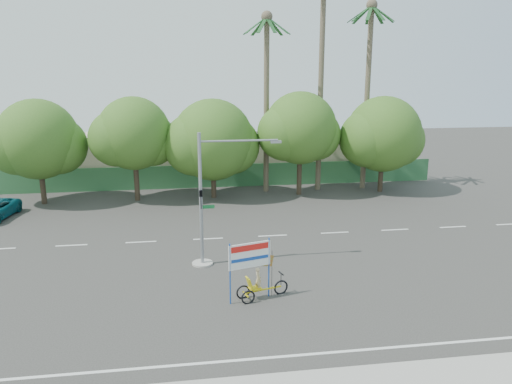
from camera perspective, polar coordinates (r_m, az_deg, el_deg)
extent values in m
plane|color=#33302D|center=(23.45, 0.53, -11.57)|extent=(120.00, 120.00, 0.00)
cube|color=#336B3D|center=(43.49, -3.84, 1.87)|extent=(38.00, 0.08, 2.00)
cube|color=beige|center=(48.06, -16.29, 3.72)|extent=(12.00, 8.00, 4.00)
cube|color=beige|center=(48.95, 5.12, 4.16)|extent=(14.00, 8.00, 3.60)
cylinder|color=#473828|center=(41.20, -23.24, 1.15)|extent=(0.40, 0.40, 3.52)
sphere|color=#2D5719|center=(40.67, -23.67, 5.54)|extent=(6.00, 6.00, 6.00)
sphere|color=#2D5719|center=(40.70, -21.65, 4.94)|extent=(4.32, 4.32, 4.32)
sphere|color=#2D5719|center=(40.85, -25.54, 4.93)|extent=(4.56, 4.56, 4.56)
cylinder|color=#473828|center=(39.93, -13.51, 1.69)|extent=(0.40, 0.40, 3.74)
sphere|color=#2D5719|center=(39.37, -13.79, 6.53)|extent=(5.60, 5.60, 5.60)
sphere|color=#2D5719|center=(39.65, -11.88, 5.81)|extent=(4.03, 4.03, 4.03)
sphere|color=#2D5719|center=(39.31, -15.63, 5.90)|extent=(4.26, 4.26, 4.26)
cylinder|color=#473828|center=(39.87, -4.88, 1.69)|extent=(0.40, 0.40, 3.30)
sphere|color=#2D5719|center=(39.34, -4.97, 5.96)|extent=(6.40, 6.40, 6.40)
sphere|color=#2D5719|center=(39.83, -2.90, 5.33)|extent=(4.61, 4.61, 4.61)
sphere|color=#2D5719|center=(39.08, -7.05, 5.41)|extent=(4.86, 4.86, 4.86)
cylinder|color=#473828|center=(40.82, 4.97, 2.38)|extent=(0.40, 0.40, 3.87)
sphere|color=#2D5719|center=(40.26, 5.08, 7.30)|extent=(5.80, 5.80, 5.80)
sphere|color=#2D5719|center=(40.94, 6.75, 6.50)|extent=(4.18, 4.18, 4.18)
sphere|color=#2D5719|center=(39.78, 3.31, 6.74)|extent=(4.41, 4.41, 4.41)
cylinder|color=#473828|center=(43.00, 14.09, 2.31)|extent=(0.40, 0.40, 3.43)
sphere|color=#2D5719|center=(42.50, 14.34, 6.43)|extent=(6.20, 6.20, 6.20)
sphere|color=#2D5719|center=(43.39, 15.86, 5.75)|extent=(4.46, 4.46, 4.46)
sphere|color=#2D5719|center=(41.79, 12.67, 5.97)|extent=(4.71, 4.71, 4.71)
cylinder|color=#70604C|center=(41.97, 7.40, 11.68)|extent=(0.44, 0.44, 17.00)
cylinder|color=#70604C|center=(43.27, 12.55, 10.21)|extent=(0.44, 0.44, 15.00)
sphere|color=#70604C|center=(43.46, 13.11, 20.11)|extent=(0.90, 0.90, 0.90)
cube|color=#1C4C21|center=(43.73, 14.27, 19.14)|extent=(1.91, 0.28, 1.36)
cube|color=#1C4C21|center=(44.21, 13.68, 19.11)|extent=(1.65, 1.44, 1.36)
cube|color=#1C4C21|center=(44.31, 12.81, 19.14)|extent=(0.61, 1.93, 1.36)
cube|color=#1C4C21|center=(43.99, 12.05, 19.22)|extent=(1.20, 1.80, 1.36)
cube|color=#1C4C21|center=(43.39, 11.74, 19.31)|extent=(1.89, 0.92, 1.36)
cube|color=#1C4C21|center=(42.79, 12.05, 19.38)|extent=(1.89, 0.92, 1.36)
cube|color=#1C4C21|center=(42.47, 12.85, 19.38)|extent=(1.20, 1.80, 1.36)
cube|color=#1C4C21|center=(42.59, 13.75, 19.32)|extent=(0.61, 1.93, 1.36)
cube|color=#1C4C21|center=(43.09, 14.31, 19.22)|extent=(1.65, 1.44, 1.36)
cylinder|color=#70604C|center=(41.08, 1.19, 9.65)|extent=(0.44, 0.44, 14.00)
sphere|color=#70604C|center=(41.14, 1.25, 19.41)|extent=(0.90, 0.90, 0.90)
cube|color=#1C4C21|center=(41.25, 2.60, 18.47)|extent=(1.91, 0.28, 1.36)
cube|color=#1C4C21|center=(41.80, 2.12, 18.41)|extent=(1.65, 1.44, 1.36)
cube|color=#1C4C21|center=(42.02, 1.25, 18.40)|extent=(0.61, 1.93, 1.36)
cube|color=#1C4C21|center=(41.81, 0.38, 18.42)|extent=(1.20, 1.80, 1.36)
cube|color=#1C4C21|center=(41.27, -0.11, 18.48)|extent=(1.89, 0.92, 1.36)
cube|color=#1C4C21|center=(40.63, 0.02, 18.55)|extent=(1.89, 0.92, 1.36)
cube|color=#1C4C21|center=(40.21, 0.75, 18.60)|extent=(1.20, 1.80, 1.36)
cube|color=#1C4C21|center=(40.20, 1.72, 18.59)|extent=(0.61, 1.93, 1.36)
cube|color=#1C4C21|center=(40.62, 2.45, 18.54)|extent=(1.65, 1.44, 1.36)
cylinder|color=gray|center=(26.87, -6.13, -8.10)|extent=(1.10, 1.10, 0.10)
cylinder|color=gray|center=(25.77, -6.33, -0.97)|extent=(0.18, 0.18, 7.00)
cylinder|color=gray|center=(25.30, -1.96, 5.88)|extent=(4.00, 0.10, 0.10)
cube|color=gray|center=(25.60, 2.29, 5.74)|extent=(0.55, 0.20, 0.12)
imported|color=black|center=(25.53, -6.32, -0.88)|extent=(0.16, 0.20, 1.00)
cube|color=#14662D|center=(25.88, -5.53, -1.69)|extent=(0.70, 0.04, 0.18)
torus|color=black|center=(23.38, 2.86, -10.83)|extent=(0.70, 0.27, 0.70)
torus|color=black|center=(22.95, -1.49, -11.37)|extent=(0.65, 0.25, 0.66)
torus|color=black|center=(22.47, -0.91, -11.95)|extent=(0.65, 0.25, 0.66)
cube|color=gold|center=(23.00, 0.86, -11.08)|extent=(1.72, 0.54, 0.06)
cube|color=gold|center=(22.70, -1.20, -11.61)|extent=(0.23, 0.62, 0.05)
cube|color=gold|center=(22.78, -0.10, -10.93)|extent=(0.62, 0.56, 0.06)
cube|color=gold|center=(22.56, -0.76, -10.38)|extent=(0.35, 0.48, 0.56)
cylinder|color=black|center=(23.21, 2.87, -9.90)|extent=(0.04, 0.04, 0.57)
cube|color=black|center=(23.09, 2.88, -9.26)|extent=(0.17, 0.46, 0.04)
imported|color=#CCB284|center=(22.67, 0.26, -9.96)|extent=(0.37, 0.47, 1.12)
cylinder|color=#1646AB|center=(22.00, -2.99, -9.37)|extent=(0.07, 0.07, 2.81)
cylinder|color=#1646AB|center=(22.68, 1.47, -8.61)|extent=(0.07, 0.07, 2.81)
cube|color=white|center=(22.05, -0.73, -7.25)|extent=(1.91, 0.59, 1.14)
cube|color=red|center=(21.89, -0.69, -6.39)|extent=(1.70, 0.50, 0.27)
cube|color=#1646AB|center=(22.08, -0.69, -7.65)|extent=(1.70, 0.50, 0.15)
cylinder|color=black|center=(22.87, 1.83, -9.27)|extent=(0.03, 0.03, 2.18)
cube|color=red|center=(22.46, 1.00, -7.83)|extent=(0.89, 0.27, 0.68)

